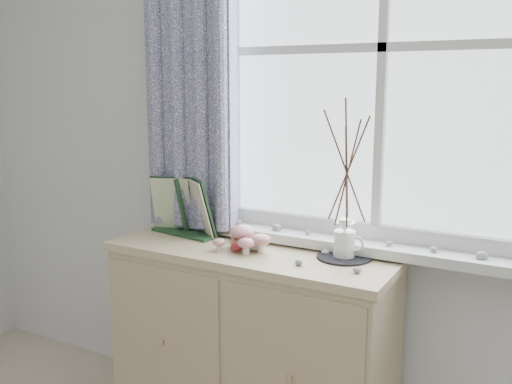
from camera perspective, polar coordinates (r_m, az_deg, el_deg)
sideboard at (r=2.49m, az=-0.52°, el=-15.11°), size 1.20×0.45×0.85m
botanical_book at (r=2.52m, az=-7.62°, el=-1.46°), size 0.40×0.19×0.27m
toadstool_cluster at (r=2.31m, az=-1.06°, el=-4.54°), size 0.23×0.16×0.10m
wooden_eggs at (r=2.36m, az=-1.94°, el=-4.96°), size 0.13×0.17×0.06m
songbird_figurine at (r=2.31m, az=-0.11°, el=-5.12°), size 0.13×0.09×0.06m
crocheted_doily at (r=2.25m, az=8.79°, el=-6.45°), size 0.21×0.21×0.01m
twig_pitcher at (r=2.17m, az=9.07°, el=2.55°), size 0.26×0.26×0.62m
sideboard_pebbles at (r=2.16m, az=7.07°, el=-6.92°), size 0.25×0.19×0.02m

